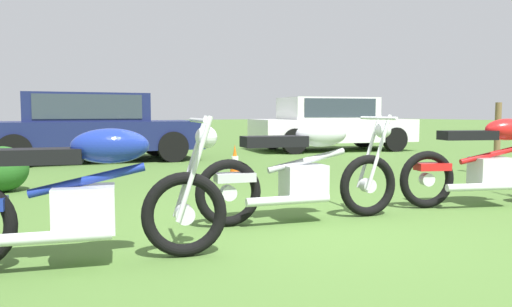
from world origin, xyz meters
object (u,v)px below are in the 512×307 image
object	(u,v)px
motorcycle_red	(492,162)
fence_post_wooden	(497,139)
traffic_cone	(235,161)
car_navy	(90,124)
shrub_low	(2,169)
car_white	(330,121)
motorcycle_blue	(85,195)
motorcycle_silver	(304,171)

from	to	relation	value
motorcycle_red	fence_post_wooden	distance (m)	3.06
motorcycle_red	traffic_cone	size ratio (longest dim) A/B	3.94
motorcycle_red	car_navy	world-z (taller)	car_navy
motorcycle_red	shrub_low	world-z (taller)	motorcycle_red
car_navy	fence_post_wooden	size ratio (longest dim) A/B	3.83
car_navy	car_white	size ratio (longest dim) A/B	1.00
car_navy	motorcycle_blue	bearing A→B (deg)	-95.60
motorcycle_blue	car_navy	xyz separation A→B (m)	(1.81, 7.34, 0.32)
motorcycle_blue	traffic_cone	xyz separation A→B (m)	(3.27, 3.72, -0.25)
motorcycle_red	car_navy	size ratio (longest dim) A/B	0.43
shrub_low	traffic_cone	size ratio (longest dim) A/B	1.30
motorcycle_silver	motorcycle_blue	bearing A→B (deg)	-158.16
fence_post_wooden	traffic_cone	distance (m)	4.35
car_white	shrub_low	xyz separation A→B (m)	(-8.27, -3.23, -0.50)
motorcycle_blue	car_navy	bearing A→B (deg)	92.51
motorcycle_red	shrub_low	bearing A→B (deg)	160.84
motorcycle_silver	traffic_cone	xyz separation A→B (m)	(1.17, 3.41, -0.25)
motorcycle_blue	car_navy	world-z (taller)	car_navy
motorcycle_silver	motorcycle_red	bearing A→B (deg)	1.44
car_white	traffic_cone	size ratio (longest dim) A/B	9.09
shrub_low	motorcycle_red	bearing A→B (deg)	-41.24
traffic_cone	motorcycle_silver	bearing A→B (deg)	-108.94
car_navy	traffic_cone	size ratio (longest dim) A/B	9.11
car_navy	motorcycle_silver	bearing A→B (deg)	-79.40
shrub_low	car_white	bearing A→B (deg)	21.31
motorcycle_red	traffic_cone	bearing A→B (deg)	127.37
traffic_cone	shrub_low	bearing A→B (deg)	178.91
fence_post_wooden	traffic_cone	bearing A→B (deg)	147.93
motorcycle_red	car_white	distance (m)	8.12
car_navy	car_white	distance (m)	6.29
motorcycle_silver	car_white	distance (m)	9.00
traffic_cone	fence_post_wooden	bearing A→B (deg)	-32.07
fence_post_wooden	motorcycle_silver	bearing A→B (deg)	-167.10
traffic_cone	motorcycle_blue	bearing A→B (deg)	-131.34
car_navy	fence_post_wooden	xyz separation A→B (m)	(5.13, -5.93, -0.20)
fence_post_wooden	motorcycle_blue	bearing A→B (deg)	-168.49
motorcycle_silver	shrub_low	distance (m)	4.16
motorcycle_blue	fence_post_wooden	distance (m)	7.09
car_navy	traffic_cone	bearing A→B (deg)	-59.83
motorcycle_silver	traffic_cone	size ratio (longest dim) A/B	4.01
fence_post_wooden	shrub_low	size ratio (longest dim) A/B	1.83
car_white	traffic_cone	bearing A→B (deg)	-130.32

